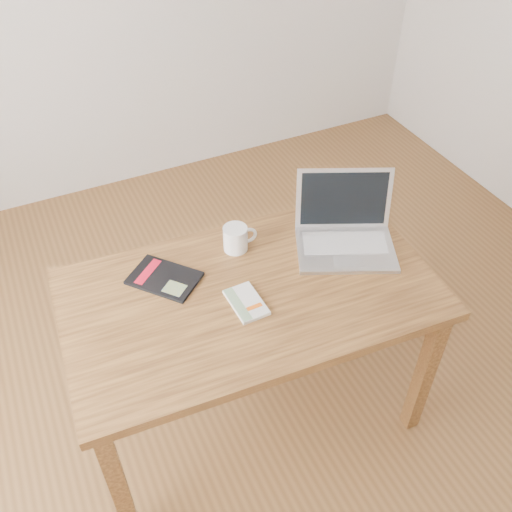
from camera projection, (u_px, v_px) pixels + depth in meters
name	position (u px, v px, depth m)	size (l,w,h in m)	color
room	(268.00, 143.00, 1.66)	(4.04, 4.04, 2.70)	brown
desk	(251.00, 307.00, 2.12)	(1.39, 0.85, 0.75)	brown
white_guidebook	(246.00, 303.00, 2.00)	(0.11, 0.18, 0.02)	silver
black_guidebook	(164.00, 278.00, 2.10)	(0.29, 0.29, 0.01)	black
laptop	(345.00, 231.00, 2.22)	(0.47, 0.44, 0.26)	silver
coffee_mug	(236.00, 238.00, 2.19)	(0.14, 0.09, 0.10)	white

